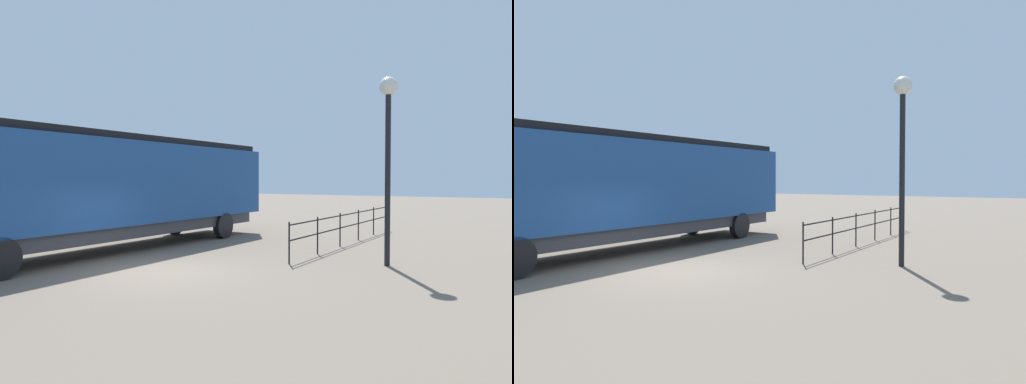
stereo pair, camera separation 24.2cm
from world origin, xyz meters
TOP-DOWN VIEW (x-y plane):
  - ground_plane at (0.00, 0.00)m, footprint 120.00×120.00m
  - locomotive at (-3.91, 2.53)m, footprint 3.04×15.24m
  - lamp_post at (5.26, 4.15)m, footprint 0.54×0.54m
  - platform_fence at (2.65, 8.24)m, footprint 0.05×10.64m

SIDE VIEW (x-z plane):
  - ground_plane at x=0.00m, z-range 0.00..0.00m
  - platform_fence at x=2.65m, z-range 0.19..1.46m
  - locomotive at x=-3.91m, z-range 0.25..4.34m
  - lamp_post at x=5.26m, z-range 1.25..6.77m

